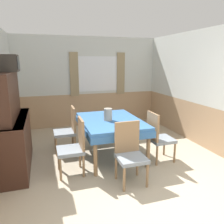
{
  "coord_description": "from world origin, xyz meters",
  "views": [
    {
      "loc": [
        -1.3,
        -1.93,
        1.92
      ],
      "look_at": [
        -0.03,
        2.09,
        0.92
      ],
      "focal_mm": 35.0,
      "sensor_mm": 36.0,
      "label": 1
    }
  ],
  "objects_px": {
    "dining_table": "(111,124)",
    "tv": "(10,63)",
    "sideboard": "(13,130)",
    "chair_head_near": "(130,151)",
    "chair_left_far": "(68,129)",
    "chair_left_near": "(74,145)",
    "vase": "(108,114)",
    "chair_right_near": "(158,136)"
  },
  "relations": [
    {
      "from": "chair_right_near",
      "to": "tv",
      "type": "height_order",
      "value": "tv"
    },
    {
      "from": "sideboard",
      "to": "chair_head_near",
      "type": "bearing_deg",
      "value": -29.88
    },
    {
      "from": "chair_left_far",
      "to": "chair_left_near",
      "type": "relative_size",
      "value": 1.0
    },
    {
      "from": "dining_table",
      "to": "tv",
      "type": "height_order",
      "value": "tv"
    },
    {
      "from": "dining_table",
      "to": "vase",
      "type": "xyz_separation_m",
      "value": [
        -0.07,
        -0.04,
        0.22
      ]
    },
    {
      "from": "chair_left_near",
      "to": "chair_head_near",
      "type": "xyz_separation_m",
      "value": [
        0.8,
        -0.53,
        0.0
      ]
    },
    {
      "from": "chair_left_near",
      "to": "tv",
      "type": "distance_m",
      "value": 1.8
    },
    {
      "from": "chair_left_far",
      "to": "chair_head_near",
      "type": "xyz_separation_m",
      "value": [
        0.8,
        -1.51,
        0.0
      ]
    },
    {
      "from": "chair_head_near",
      "to": "vase",
      "type": "height_order",
      "value": "vase"
    },
    {
      "from": "chair_left_far",
      "to": "sideboard",
      "type": "relative_size",
      "value": 0.56
    },
    {
      "from": "dining_table",
      "to": "chair_left_near",
      "type": "distance_m",
      "value": 0.96
    },
    {
      "from": "vase",
      "to": "chair_right_near",
      "type": "bearing_deg",
      "value": -27.35
    },
    {
      "from": "chair_left_far",
      "to": "tv",
      "type": "xyz_separation_m",
      "value": [
        -0.97,
        -0.32,
        1.37
      ]
    },
    {
      "from": "vase",
      "to": "dining_table",
      "type": "bearing_deg",
      "value": 31.5
    },
    {
      "from": "chair_head_near",
      "to": "vase",
      "type": "bearing_deg",
      "value": -85.96
    },
    {
      "from": "sideboard",
      "to": "vase",
      "type": "height_order",
      "value": "sideboard"
    },
    {
      "from": "dining_table",
      "to": "chair_right_near",
      "type": "distance_m",
      "value": 0.96
    },
    {
      "from": "vase",
      "to": "chair_head_near",
      "type": "bearing_deg",
      "value": -85.96
    },
    {
      "from": "chair_head_near",
      "to": "chair_right_near",
      "type": "bearing_deg",
      "value": -146.72
    },
    {
      "from": "chair_head_near",
      "to": "tv",
      "type": "xyz_separation_m",
      "value": [
        -1.77,
        1.2,
        1.37
      ]
    },
    {
      "from": "tv",
      "to": "chair_head_near",
      "type": "bearing_deg",
      "value": -34.06
    },
    {
      "from": "sideboard",
      "to": "chair_right_near",
      "type": "bearing_deg",
      "value": -11.01
    },
    {
      "from": "sideboard",
      "to": "vase",
      "type": "bearing_deg",
      "value": -1.82
    },
    {
      "from": "chair_left_near",
      "to": "tv",
      "type": "relative_size",
      "value": 2.22
    },
    {
      "from": "tv",
      "to": "chair_right_near",
      "type": "bearing_deg",
      "value": -14.57
    },
    {
      "from": "chair_left_near",
      "to": "chair_right_near",
      "type": "bearing_deg",
      "value": -90.0
    },
    {
      "from": "dining_table",
      "to": "chair_left_far",
      "type": "height_order",
      "value": "chair_left_far"
    },
    {
      "from": "chair_right_near",
      "to": "vase",
      "type": "distance_m",
      "value": 1.05
    },
    {
      "from": "dining_table",
      "to": "chair_head_near",
      "type": "relative_size",
      "value": 1.65
    },
    {
      "from": "tv",
      "to": "dining_table",
      "type": "bearing_deg",
      "value": -5.65
    },
    {
      "from": "sideboard",
      "to": "chair_left_near",
      "type": "bearing_deg",
      "value": -26.95
    },
    {
      "from": "sideboard",
      "to": "chair_left_far",
      "type": "bearing_deg",
      "value": 25.77
    },
    {
      "from": "chair_left_far",
      "to": "chair_head_near",
      "type": "height_order",
      "value": "same"
    },
    {
      "from": "chair_left_far",
      "to": "tv",
      "type": "bearing_deg",
      "value": 108.26
    },
    {
      "from": "chair_right_near",
      "to": "chair_head_near",
      "type": "bearing_deg",
      "value": -56.72
    },
    {
      "from": "chair_head_near",
      "to": "tv",
      "type": "relative_size",
      "value": 2.22
    },
    {
      "from": "sideboard",
      "to": "tv",
      "type": "distance_m",
      "value": 1.16
    },
    {
      "from": "dining_table",
      "to": "sideboard",
      "type": "height_order",
      "value": "sideboard"
    },
    {
      "from": "tv",
      "to": "vase",
      "type": "bearing_deg",
      "value": -7.29
    },
    {
      "from": "dining_table",
      "to": "chair_right_near",
      "type": "height_order",
      "value": "chair_right_near"
    },
    {
      "from": "dining_table",
      "to": "chair_right_near",
      "type": "xyz_separation_m",
      "value": [
        0.8,
        -0.49,
        -0.16
      ]
    },
    {
      "from": "chair_left_far",
      "to": "vase",
      "type": "relative_size",
      "value": 4.09
    }
  ]
}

